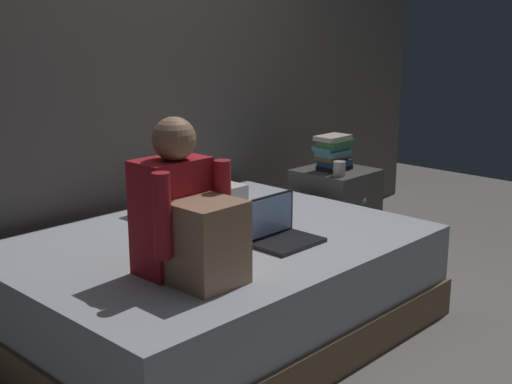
# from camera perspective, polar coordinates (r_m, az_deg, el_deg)

# --- Properties ---
(ground_plane) EXTENTS (8.00, 8.00, 0.00)m
(ground_plane) POSITION_cam_1_polar(r_m,az_deg,el_deg) (3.44, 2.56, -11.93)
(ground_plane) COLOR gray
(wall_back) EXTENTS (5.60, 0.10, 2.70)m
(wall_back) POSITION_cam_1_polar(r_m,az_deg,el_deg) (3.98, -10.62, 11.61)
(wall_back) COLOR #605B56
(wall_back) RESTS_ON ground_plane
(bed) EXTENTS (2.00, 1.50, 0.49)m
(bed) POSITION_cam_1_polar(r_m,az_deg,el_deg) (3.40, -3.48, -7.82)
(bed) COLOR #7A6047
(bed) RESTS_ON ground_plane
(nightstand) EXTENTS (0.44, 0.46, 0.58)m
(nightstand) POSITION_cam_1_polar(r_m,az_deg,el_deg) (4.46, 6.62, -1.80)
(nightstand) COLOR #474442
(nightstand) RESTS_ON ground_plane
(person_sitting) EXTENTS (0.39, 0.44, 0.66)m
(person_sitting) POSITION_cam_1_polar(r_m,az_deg,el_deg) (2.78, -5.89, -2.13)
(person_sitting) COLOR #B21E28
(person_sitting) RESTS_ON bed
(laptop) EXTENTS (0.32, 0.23, 0.22)m
(laptop) POSITION_cam_1_polar(r_m,az_deg,el_deg) (3.23, 2.06, -3.31)
(laptop) COLOR black
(laptop) RESTS_ON bed
(pillow) EXTENTS (0.56, 0.36, 0.13)m
(pillow) POSITION_cam_1_polar(r_m,az_deg,el_deg) (3.77, -5.55, -0.64)
(pillow) COLOR silver
(pillow) RESTS_ON bed
(book_stack) EXTENTS (0.24, 0.17, 0.22)m
(book_stack) POSITION_cam_1_polar(r_m,az_deg,el_deg) (4.36, 6.51, 3.32)
(book_stack) COLOR black
(book_stack) RESTS_ON nightstand
(mug) EXTENTS (0.08, 0.08, 0.09)m
(mug) POSITION_cam_1_polar(r_m,az_deg,el_deg) (4.21, 6.98, 1.95)
(mug) COLOR #BCB2A3
(mug) RESTS_ON nightstand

